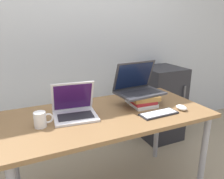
% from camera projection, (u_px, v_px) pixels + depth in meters
% --- Properties ---
extents(wall_back, '(8.00, 0.05, 2.70)m').
position_uv_depth(wall_back, '(71.00, 30.00, 2.37)').
color(wall_back, silver).
rests_on(wall_back, ground_plane).
extents(desk, '(1.52, 0.75, 0.77)m').
position_uv_depth(desk, '(109.00, 123.00, 1.68)').
color(desk, brown).
rests_on(desk, ground_plane).
extents(laptop_left, '(0.33, 0.29, 0.25)m').
position_uv_depth(laptop_left, '(75.00, 110.00, 1.58)').
color(laptop_left, silver).
rests_on(laptop_left, desk).
extents(book_stack, '(0.24, 0.27, 0.09)m').
position_uv_depth(book_stack, '(142.00, 99.00, 1.80)').
color(book_stack, white).
rests_on(book_stack, desk).
extents(laptop_on_books, '(0.39, 0.29, 0.26)m').
position_uv_depth(laptop_on_books, '(138.00, 87.00, 1.80)').
color(laptop_on_books, '#333338').
rests_on(laptop_on_books, book_stack).
extents(wireless_keyboard, '(0.30, 0.12, 0.01)m').
position_uv_depth(wireless_keyboard, '(159.00, 114.00, 1.62)').
color(wireless_keyboard, '#28282D').
rests_on(wireless_keyboard, desk).
extents(mouse, '(0.07, 0.10, 0.04)m').
position_uv_depth(mouse, '(181.00, 108.00, 1.71)').
color(mouse, white).
rests_on(mouse, desk).
extents(mug, '(0.13, 0.08, 0.10)m').
position_uv_depth(mug, '(41.00, 119.00, 1.42)').
color(mug, white).
rests_on(mug, desk).
extents(mini_fridge, '(0.47, 0.50, 0.92)m').
position_uv_depth(mini_fridge, '(160.00, 103.00, 2.75)').
color(mini_fridge, '#232328').
rests_on(mini_fridge, ground_plane).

